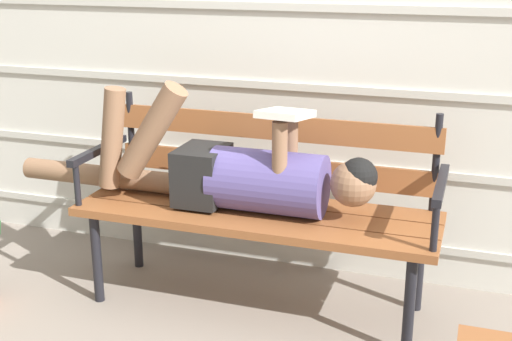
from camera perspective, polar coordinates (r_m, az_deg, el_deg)
ground_plane at (r=3.01m, az=-1.09°, el=-12.63°), size 12.00×12.00×0.00m
house_siding at (r=3.26m, az=2.81°, el=10.30°), size 4.16×0.08×2.20m
park_bench at (r=3.01m, az=0.43°, el=-2.16°), size 1.57×0.51×0.89m
reclining_person at (r=2.94m, az=-1.79°, el=-0.15°), size 1.71×0.27×0.55m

